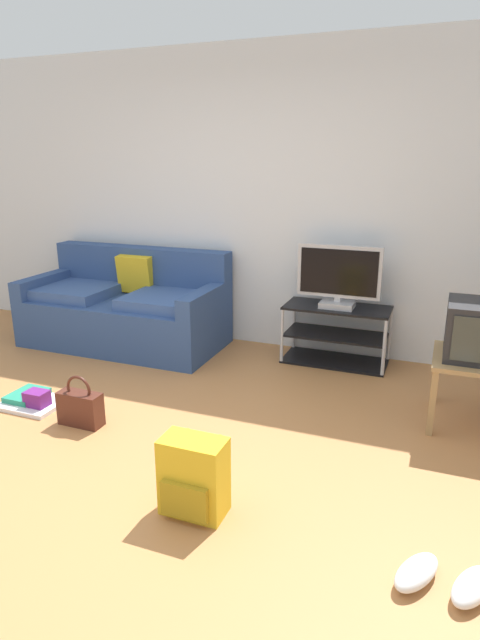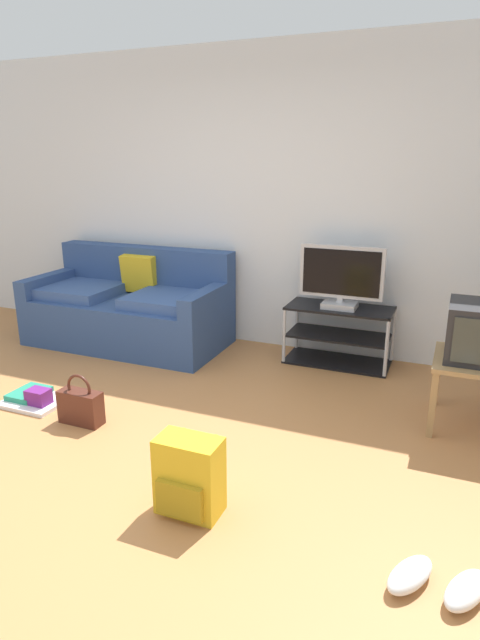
{
  "view_description": "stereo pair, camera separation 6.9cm",
  "coord_description": "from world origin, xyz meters",
  "px_view_note": "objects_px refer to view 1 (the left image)",
  "views": [
    {
      "loc": [
        1.6,
        -2.27,
        1.74
      ],
      "look_at": [
        0.34,
        0.96,
        0.68
      ],
      "focal_mm": 29.9,
      "sensor_mm": 36.0,
      "label": 1
    },
    {
      "loc": [
        1.67,
        -2.24,
        1.74
      ],
      "look_at": [
        0.34,
        0.96,
        0.68
      ],
      "focal_mm": 29.9,
      "sensor_mm": 36.0,
      "label": 2
    }
  ],
  "objects_px": {
    "side_table": "(477,368)",
    "floor_tray": "(33,400)",
    "backpack": "(194,477)",
    "flat_tv": "(339,277)",
    "handbag": "(80,407)",
    "couch": "(127,309)",
    "tv_stand": "(336,335)",
    "sneakers_pair": "(444,579)"
  },
  "relations": [
    {
      "from": "side_table",
      "to": "floor_tray",
      "type": "height_order",
      "value": "side_table"
    },
    {
      "from": "backpack",
      "to": "flat_tv",
      "type": "bearing_deg",
      "value": 80.45
    },
    {
      "from": "flat_tv",
      "to": "side_table",
      "type": "xyz_separation_m",
      "value": [
        1.1,
        -0.79,
        -0.36
      ]
    },
    {
      "from": "flat_tv",
      "to": "handbag",
      "type": "bearing_deg",
      "value": -127.84
    },
    {
      "from": "backpack",
      "to": "handbag",
      "type": "xyz_separation_m",
      "value": [
        -1.12,
        0.56,
        -0.07
      ]
    },
    {
      "from": "side_table",
      "to": "handbag",
      "type": "height_order",
      "value": "side_table"
    },
    {
      "from": "couch",
      "to": "handbag",
      "type": "xyz_separation_m",
      "value": [
        0.63,
        -1.57,
        -0.21
      ]
    },
    {
      "from": "handbag",
      "to": "floor_tray",
      "type": "distance_m",
      "value": 0.54
    },
    {
      "from": "couch",
      "to": "side_table",
      "type": "xyz_separation_m",
      "value": [
        3.09,
        -0.6,
        0.07
      ]
    },
    {
      "from": "floor_tray",
      "to": "backpack",
      "type": "bearing_deg",
      "value": -22.31
    },
    {
      "from": "tv_stand",
      "to": "flat_tv",
      "type": "height_order",
      "value": "flat_tv"
    },
    {
      "from": "handbag",
      "to": "backpack",
      "type": "bearing_deg",
      "value": -26.49
    },
    {
      "from": "floor_tray",
      "to": "sneakers_pair",
      "type": "bearing_deg",
      "value": -14.85
    },
    {
      "from": "sneakers_pair",
      "to": "side_table",
      "type": "bearing_deg",
      "value": 85.15
    },
    {
      "from": "backpack",
      "to": "sneakers_pair",
      "type": "relative_size",
      "value": 0.9
    },
    {
      "from": "couch",
      "to": "flat_tv",
      "type": "height_order",
      "value": "flat_tv"
    },
    {
      "from": "tv_stand",
      "to": "couch",
      "type": "bearing_deg",
      "value": -173.95
    },
    {
      "from": "sneakers_pair",
      "to": "floor_tray",
      "type": "relative_size",
      "value": 1.06
    },
    {
      "from": "tv_stand",
      "to": "floor_tray",
      "type": "bearing_deg",
      "value": -138.55
    },
    {
      "from": "couch",
      "to": "handbag",
      "type": "bearing_deg",
      "value": -68.08
    },
    {
      "from": "couch",
      "to": "floor_tray",
      "type": "relative_size",
      "value": 4.36
    },
    {
      "from": "couch",
      "to": "tv_stand",
      "type": "bearing_deg",
      "value": 6.05
    },
    {
      "from": "couch",
      "to": "sneakers_pair",
      "type": "bearing_deg",
      "value": -36.75
    },
    {
      "from": "couch",
      "to": "flat_tv",
      "type": "bearing_deg",
      "value": 5.41
    },
    {
      "from": "tv_stand",
      "to": "side_table",
      "type": "xyz_separation_m",
      "value": [
        1.1,
        -0.81,
        0.15
      ]
    },
    {
      "from": "sneakers_pair",
      "to": "handbag",
      "type": "bearing_deg",
      "value": 164.61
    },
    {
      "from": "couch",
      "to": "backpack",
      "type": "relative_size",
      "value": 4.6
    },
    {
      "from": "tv_stand",
      "to": "backpack",
      "type": "bearing_deg",
      "value": -95.86
    },
    {
      "from": "tv_stand",
      "to": "handbag",
      "type": "bearing_deg",
      "value": -127.49
    },
    {
      "from": "flat_tv",
      "to": "side_table",
      "type": "distance_m",
      "value": 1.4
    },
    {
      "from": "flat_tv",
      "to": "floor_tray",
      "type": "relative_size",
      "value": 1.64
    },
    {
      "from": "flat_tv",
      "to": "handbag",
      "type": "xyz_separation_m",
      "value": [
        -1.36,
        -1.76,
        -0.64
      ]
    },
    {
      "from": "backpack",
      "to": "floor_tray",
      "type": "height_order",
      "value": "backpack"
    },
    {
      "from": "side_table",
      "to": "handbag",
      "type": "xyz_separation_m",
      "value": [
        -2.46,
        -0.97,
        -0.28
      ]
    },
    {
      "from": "side_table",
      "to": "couch",
      "type": "bearing_deg",
      "value": 169.02
    },
    {
      "from": "handbag",
      "to": "sneakers_pair",
      "type": "xyz_separation_m",
      "value": [
        2.33,
        -0.64,
        -0.08
      ]
    },
    {
      "from": "couch",
      "to": "backpack",
      "type": "distance_m",
      "value": 2.76
    },
    {
      "from": "backpack",
      "to": "floor_tray",
      "type": "xyz_separation_m",
      "value": [
        -1.64,
        0.67,
        -0.16
      ]
    },
    {
      "from": "flat_tv",
      "to": "floor_tray",
      "type": "xyz_separation_m",
      "value": [
        -1.88,
        -1.64,
        -0.73
      ]
    },
    {
      "from": "sneakers_pair",
      "to": "flat_tv",
      "type": "bearing_deg",
      "value": 111.83
    },
    {
      "from": "tv_stand",
      "to": "flat_tv",
      "type": "bearing_deg",
      "value": -90.0
    },
    {
      "from": "tv_stand",
      "to": "floor_tray",
      "type": "relative_size",
      "value": 2.09
    }
  ]
}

